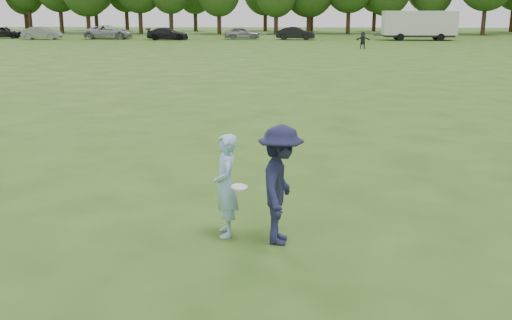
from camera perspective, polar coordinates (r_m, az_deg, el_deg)
The scene contains 12 objects.
ground at distance 10.46m, azimuth 1.33°, elevation -6.76°, with size 200.00×200.00×0.00m, color #2C4A14.
thrower at distance 10.02m, azimuth -2.90°, elevation -2.45°, with size 0.64×0.42×1.75m, color #96C2E8.
defender at distance 9.67m, azimuth 2.34°, elevation -2.39°, with size 1.27×0.73×1.97m, color #1B1D3C.
player_far_d at distance 56.06m, azimuth 10.14°, elevation 11.18°, with size 1.40×0.44×1.50m, color #292929.
car_a at distance 78.50m, azimuth -22.96°, elevation 11.16°, with size 1.72×4.27×1.45m, color black.
car_b at distance 74.18m, azimuth -19.73°, elevation 11.31°, with size 1.52×4.36×1.44m, color gray.
car_c at distance 73.04m, azimuth -13.86°, elevation 11.74°, with size 2.58×5.59×1.55m, color #99999D.
car_d at distance 69.80m, azimuth -8.43°, elevation 11.80°, with size 1.89×4.66×1.35m, color black.
car_e at distance 70.70m, azimuth -1.35°, elevation 12.00°, with size 1.65×4.09×1.39m, color gray.
car_f at distance 69.65m, azimuth 3.80°, elevation 11.95°, with size 1.52×4.35×1.43m, color black.
disc_in_play at distance 9.72m, azimuth -1.57°, elevation -2.60°, with size 0.27×0.28×0.07m.
cargo_trailer at distance 70.75m, azimuth 15.27°, elevation 12.38°, with size 9.00×2.75×3.20m.
Camera 1 is at (0.30, -9.74, 3.79)m, focal length 42.00 mm.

